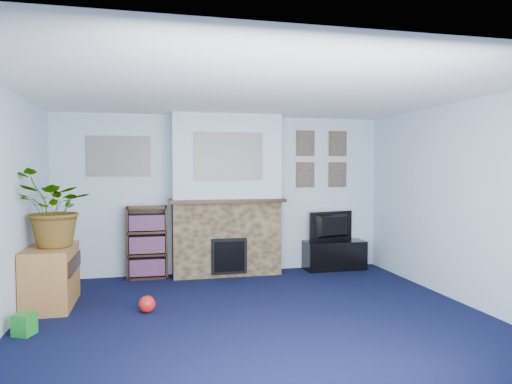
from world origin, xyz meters
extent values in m
cube|color=black|center=(0.00, 0.00, 0.00)|extent=(5.00, 4.50, 0.01)
cube|color=white|center=(0.00, 0.00, 2.40)|extent=(5.00, 4.50, 0.01)
cube|color=silver|center=(0.00, 2.25, 1.20)|extent=(5.00, 0.04, 2.40)
cube|color=silver|center=(0.00, -2.25, 1.20)|extent=(5.00, 0.04, 2.40)
cube|color=silver|center=(2.50, 0.00, 1.20)|extent=(0.04, 4.50, 2.40)
cube|color=brown|center=(0.00, 2.05, 0.55)|extent=(1.60, 0.40, 1.10)
cube|color=brown|center=(0.00, 2.05, 1.75)|extent=(1.60, 0.40, 1.30)
cube|color=brown|center=(0.00, 2.02, 1.12)|extent=(1.72, 0.50, 0.05)
cube|color=brown|center=(0.00, 1.84, 0.32)|extent=(0.52, 0.08, 0.52)
cube|color=brown|center=(0.00, 1.80, 0.32)|extent=(0.44, 0.02, 0.44)
cube|color=gray|center=(0.00, 1.84, 1.78)|extent=(1.00, 0.03, 0.68)
cube|color=gray|center=(-1.55, 2.23, 1.78)|extent=(0.90, 0.03, 0.58)
cube|color=brown|center=(1.30, 2.23, 2.00)|extent=(0.30, 0.03, 0.40)
cube|color=brown|center=(1.85, 2.23, 2.00)|extent=(0.30, 0.03, 0.40)
cube|color=brown|center=(1.30, 2.23, 1.50)|extent=(0.30, 0.03, 0.40)
cube|color=brown|center=(1.85, 2.23, 1.50)|extent=(0.30, 0.03, 0.40)
cube|color=black|center=(1.73, 2.03, 0.23)|extent=(0.96, 0.40, 0.45)
imported|color=black|center=(1.73, 2.05, 0.68)|extent=(0.80, 0.29, 0.46)
cube|color=black|center=(-1.16, 2.23, 0.53)|extent=(0.58, 0.02, 1.05)
cube|color=black|center=(-1.44, 2.10, 0.53)|extent=(0.03, 0.28, 1.05)
cube|color=black|center=(-0.89, 2.10, 0.53)|extent=(0.03, 0.28, 1.05)
cube|color=black|center=(-1.16, 2.10, 0.01)|extent=(0.56, 0.28, 0.03)
cube|color=black|center=(-1.16, 2.10, 0.35)|extent=(0.56, 0.28, 0.03)
cube|color=black|center=(-1.16, 2.10, 0.68)|extent=(0.56, 0.28, 0.03)
cube|color=black|center=(-1.16, 2.10, 1.04)|extent=(0.56, 0.28, 0.03)
cube|color=black|center=(-1.16, 2.09, 0.17)|extent=(0.50, 0.22, 0.24)
cube|color=black|center=(-1.16, 2.09, 0.50)|extent=(0.50, 0.22, 0.24)
cube|color=black|center=(-1.16, 2.09, 0.82)|extent=(0.50, 0.22, 0.22)
cube|color=#A46C34|center=(-2.24, 0.94, 0.35)|extent=(0.50, 0.90, 0.70)
imported|color=#26661E|center=(-2.19, 0.89, 1.15)|extent=(0.95, 1.02, 0.91)
cube|color=gold|center=(-0.08, 2.00, 1.22)|extent=(0.10, 0.06, 0.14)
cylinder|color=#B2BFC6|center=(0.38, 2.00, 1.23)|extent=(0.05, 0.05, 0.15)
sphere|color=gray|center=(-0.48, 2.00, 1.22)|extent=(0.13, 0.13, 0.13)
cylinder|color=#198C26|center=(0.78, 2.00, 1.21)|extent=(0.06, 0.06, 0.13)
cube|color=#198C26|center=(-2.24, 0.89, 0.14)|extent=(0.41, 0.35, 0.30)
sphere|color=red|center=(-1.16, 0.45, 0.09)|extent=(0.19, 0.19, 0.19)
cube|color=#198C26|center=(-2.30, 0.01, 0.11)|extent=(0.23, 0.23, 0.21)
cylinder|color=red|center=(-2.20, 0.76, 0.07)|extent=(0.29, 0.13, 0.16)
camera|label=1|loc=(-1.09, -4.68, 1.60)|focal=32.00mm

